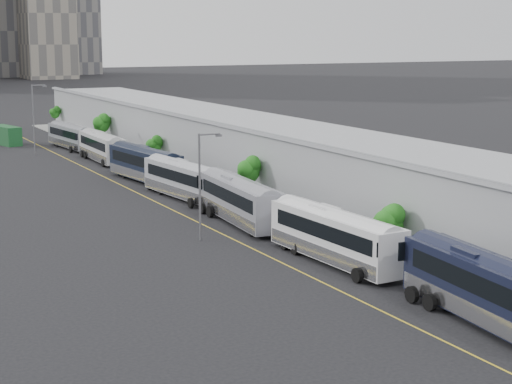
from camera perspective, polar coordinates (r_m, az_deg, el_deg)
sidewalk at (r=82.87m, az=1.93°, el=-0.86°), size 10.00×170.00×0.12m
lane_line at (r=78.39m, az=-4.79°, el=-1.59°), size 0.12×160.00×0.02m
depot at (r=84.26m, az=4.32°, el=1.69°), size 12.45×160.40×7.20m
bus_1 at (r=50.63m, az=15.34°, el=-6.70°), size 4.17×14.19×4.09m
bus_2 at (r=61.99m, az=5.31°, el=-3.27°), size 3.29×13.61×3.95m
bus_3 at (r=74.74m, az=-1.05°, el=-0.84°), size 3.82×13.80×3.98m
bus_4 at (r=86.25m, az=-4.80°, el=0.60°), size 3.82×13.20×3.80m
bus_5 at (r=96.66m, az=-7.40°, el=1.65°), size 4.08×13.63×3.92m
bus_6 at (r=113.12m, az=-10.22°, el=2.82°), size 2.87×12.87×3.75m
bus_7 at (r=126.80m, az=-12.25°, el=3.52°), size 3.58×12.37×3.56m
tree_1 at (r=62.90m, az=8.77°, el=-1.92°), size 2.32×2.32×4.15m
tree_2 at (r=81.87m, az=-0.51°, el=1.56°), size 2.16×2.16×4.76m
tree_3 at (r=105.81m, az=-6.82°, el=3.13°), size 1.79×1.79×3.87m
tree_4 at (r=124.99m, az=-10.27°, el=4.58°), size 2.32×2.32×5.04m
tree_5 at (r=152.02m, az=-13.25°, el=5.16°), size 1.57×1.57×3.81m
street_lamp_near at (r=68.15m, az=-3.63°, el=0.88°), size 2.04×0.22×8.64m
street_lamp_far at (r=119.83m, az=-14.54°, el=4.97°), size 2.04×0.22×9.66m
shipping_container at (r=133.74m, az=-16.34°, el=3.64°), size 3.66×6.88×2.80m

